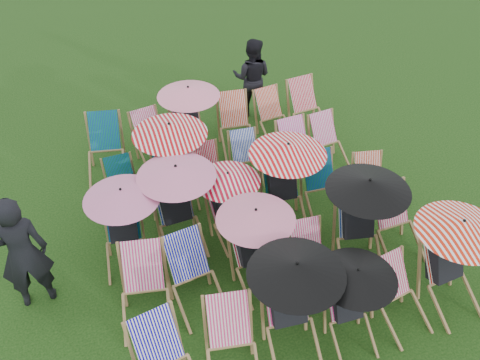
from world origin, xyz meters
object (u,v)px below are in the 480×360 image
object	(u,v)px
deckchair_29	(309,108)
person_left	(22,253)
deckchair_5	(454,263)
person_rear	(252,77)

from	to	relation	value
deckchair_29	person_left	size ratio (longest dim) A/B	0.52
deckchair_5	person_rear	bearing A→B (deg)	93.42
deckchair_5	deckchair_29	xyz separation A→B (m)	(-0.09, 4.53, -0.26)
deckchair_5	person_rear	xyz separation A→B (m)	(-0.97, 5.47, 0.08)
person_left	deckchair_5	bearing A→B (deg)	157.29
deckchair_29	person_rear	world-z (taller)	person_rear
person_left	person_rear	bearing A→B (deg)	-145.38
deckchair_5	person_rear	distance (m)	5.55
deckchair_29	person_rear	xyz separation A→B (m)	(-0.87, 0.94, 0.34)
deckchair_5	person_left	world-z (taller)	person_left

